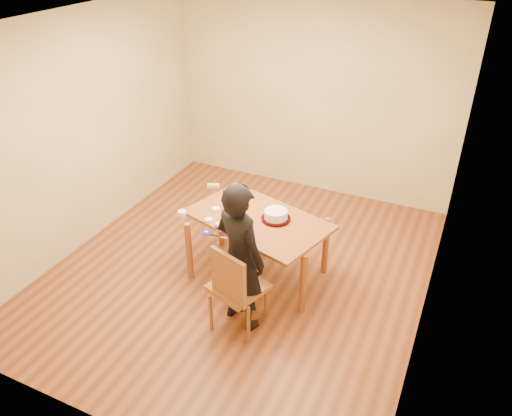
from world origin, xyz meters
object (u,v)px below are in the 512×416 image
at_px(cake, 276,215).
at_px(dining_table, 258,220).
at_px(person, 240,257).
at_px(dining_chair, 238,287).
at_px(cake_plate, 276,219).

bearing_deg(cake, dining_table, -164.36).
bearing_deg(person, dining_chair, 108.80).
distance_m(dining_chair, cake, 0.90).
bearing_deg(dining_table, person, -61.91).
distance_m(dining_table, dining_chair, 0.84).
distance_m(dining_table, cake, 0.21).
height_order(cake, person, person).
bearing_deg(cake, person, -92.38).
xyz_separation_m(dining_chair, person, (0.00, 0.05, 0.32)).
bearing_deg(dining_table, cake_plate, 32.12).
bearing_deg(dining_table, dining_chair, -62.57).
bearing_deg(dining_chair, cake, 106.52).
height_order(cake_plate, person, person).
relative_size(dining_table, cake_plate, 4.74).
relative_size(cake, person, 0.16).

